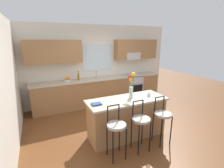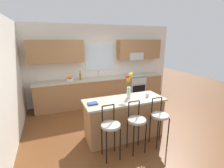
{
  "view_description": "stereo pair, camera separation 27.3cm",
  "coord_description": "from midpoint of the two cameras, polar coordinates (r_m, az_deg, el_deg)",
  "views": [
    {
      "loc": [
        -2.0,
        -3.5,
        2.22
      ],
      "look_at": [
        -0.11,
        0.55,
        1.0
      ],
      "focal_mm": 26.46,
      "sensor_mm": 36.0,
      "label": 1
    },
    {
      "loc": [
        -1.75,
        -3.61,
        2.22
      ],
      "look_at": [
        -0.11,
        0.55,
        1.0
      ],
      "focal_mm": 26.46,
      "sensor_mm": 36.0,
      "label": 2
    }
  ],
  "objects": [
    {
      "name": "counter_run",
      "position": [
        5.85,
        -1.79,
        -2.2
      ],
      "size": [
        4.56,
        0.64,
        0.92
      ],
      "color": "#996B42",
      "rests_on": "ground"
    },
    {
      "name": "mug_ceramic",
      "position": [
        3.95,
        13.99,
        -3.74
      ],
      "size": [
        0.08,
        0.08,
        0.09
      ],
      "primitive_type": "cylinder",
      "color": "silver",
      "rests_on": "kitchen_island"
    },
    {
      "name": "bottle_olive_oil",
      "position": [
        5.5,
        -9.51,
        2.68
      ],
      "size": [
        0.06,
        0.06,
        0.31
      ],
      "color": "olive",
      "rests_on": "counter_run"
    },
    {
      "name": "oven_range",
      "position": [
        6.36,
        9.17,
        -1.02
      ],
      "size": [
        0.6,
        0.64,
        0.92
      ],
      "color": "#B7BABC",
      "rests_on": "ground"
    },
    {
      "name": "sink_faucet",
      "position": [
        5.8,
        -3.38,
        3.7
      ],
      "size": [
        0.02,
        0.13,
        0.23
      ],
      "color": "#B7BABC",
      "rests_on": "counter_run"
    },
    {
      "name": "bar_stool_middle",
      "position": [
        3.39,
        10.83,
        -12.9
      ],
      "size": [
        0.36,
        0.36,
        1.04
      ],
      "color": "black",
      "rests_on": "ground"
    },
    {
      "name": "ground_plane",
      "position": [
        4.6,
        5.68,
        -13.71
      ],
      "size": [
        14.0,
        14.0,
        0.0
      ],
      "primitive_type": "plane",
      "color": "brown"
    },
    {
      "name": "kitchen_island",
      "position": [
        3.9,
        6.25,
        -11.62
      ],
      "size": [
        1.82,
        0.7,
        0.92
      ],
      "color": "#996B42",
      "rests_on": "ground"
    },
    {
      "name": "back_wall_assembly",
      "position": [
        5.91,
        -2.58,
        8.3
      ],
      "size": [
        5.6,
        0.5,
        2.7
      ],
      "color": "silver",
      "rests_on": "ground"
    },
    {
      "name": "bar_stool_near",
      "position": [
        3.16,
        2.06,
        -14.86
      ],
      "size": [
        0.36,
        0.36,
        1.04
      ],
      "color": "black",
      "rests_on": "ground"
    },
    {
      "name": "fruit_bowl_oranges",
      "position": [
        5.46,
        -13.16,
        1.66
      ],
      "size": [
        0.24,
        0.24,
        0.16
      ],
      "color": "silver",
      "rests_on": "counter_run"
    },
    {
      "name": "bar_stool_far",
      "position": [
        3.69,
        18.22,
        -11.0
      ],
      "size": [
        0.36,
        0.36,
        1.04
      ],
      "color": "black",
      "rests_on": "ground"
    },
    {
      "name": "wall_left",
      "position": [
        4.01,
        -30.71,
        0.55
      ],
      "size": [
        0.12,
        4.6,
        2.7
      ],
      "primitive_type": "cube",
      "color": "silver",
      "rests_on": "ground"
    },
    {
      "name": "flower_vase",
      "position": [
        3.72,
        8.0,
        -0.06
      ],
      "size": [
        0.17,
        0.15,
        0.59
      ],
      "color": "silver",
      "rests_on": "kitchen_island"
    },
    {
      "name": "cookbook",
      "position": [
        3.43,
        -4.44,
        -6.78
      ],
      "size": [
        0.2,
        0.15,
        0.03
      ],
      "primitive_type": "cube",
      "color": "navy",
      "rests_on": "kitchen_island"
    }
  ]
}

